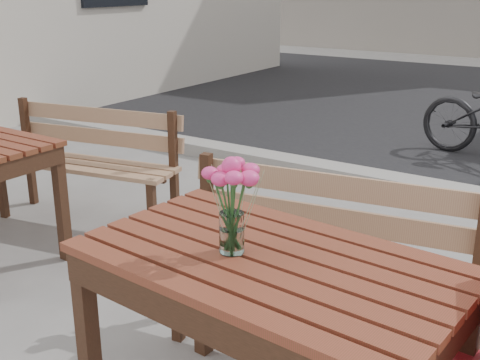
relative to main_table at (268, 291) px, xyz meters
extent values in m
cube|color=gray|center=(-0.09, 3.03, -0.59)|extent=(30.00, 0.25, 0.12)
cube|color=brown|center=(0.00, 0.00, 0.11)|extent=(1.32, 0.84, 0.03)
cube|color=black|center=(-0.60, -0.27, -0.28)|extent=(0.07, 0.07, 0.75)
cube|color=black|center=(-0.55, 0.36, -0.28)|extent=(0.07, 0.07, 0.75)
cube|color=#9D6F51|center=(-0.11, 0.62, -0.21)|extent=(1.43, 0.59, 0.03)
cube|color=#9D6F51|center=(-0.14, 0.83, 0.03)|extent=(1.38, 0.24, 0.38)
cube|color=black|center=(-0.71, 0.37, -0.42)|extent=(0.06, 0.06, 0.46)
cube|color=black|center=(-0.76, 0.68, -0.23)|extent=(0.06, 0.06, 0.84)
cube|color=black|center=(0.50, 0.88, -0.23)|extent=(0.06, 0.06, 0.84)
cylinder|color=white|center=(-0.12, -0.04, 0.20)|extent=(0.08, 0.08, 0.14)
cylinder|color=#285A27|center=(-0.12, -0.04, 0.27)|extent=(0.05, 0.05, 0.28)
cube|color=black|center=(-1.85, 0.69, -0.29)|extent=(0.06, 0.06, 0.72)
cube|color=#9D6F51|center=(-2.17, 1.17, -0.22)|extent=(1.40, 0.62, 0.03)
cube|color=#9D6F51|center=(-2.21, 1.37, 0.01)|extent=(1.33, 0.29, 0.37)
cube|color=black|center=(-2.75, 0.90, -0.43)|extent=(0.06, 0.06, 0.44)
cube|color=black|center=(-1.54, 1.14, -0.43)|extent=(0.06, 0.06, 0.44)
cube|color=black|center=(-2.81, 1.21, -0.24)|extent=(0.06, 0.06, 0.82)
cube|color=black|center=(-1.60, 1.44, -0.24)|extent=(0.06, 0.06, 0.82)
camera|label=1|loc=(0.91, -1.55, 0.99)|focal=45.00mm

